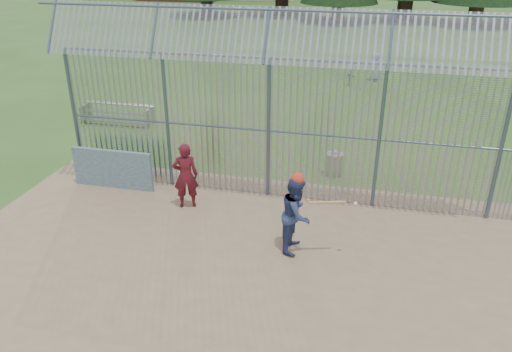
% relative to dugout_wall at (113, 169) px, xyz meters
% --- Properties ---
extents(ground, '(120.00, 120.00, 0.00)m').
position_rel_dugout_wall_xyz_m(ground, '(4.60, -2.90, -0.62)').
color(ground, '#2D511E').
rests_on(ground, ground).
extents(dirt_infield, '(14.00, 10.00, 0.02)m').
position_rel_dugout_wall_xyz_m(dirt_infield, '(4.60, -3.40, -0.61)').
color(dirt_infield, '#756047').
rests_on(dirt_infield, ground).
extents(dugout_wall, '(2.50, 0.12, 1.20)m').
position_rel_dugout_wall_xyz_m(dugout_wall, '(0.00, 0.00, 0.00)').
color(dugout_wall, '#38566B').
rests_on(dugout_wall, dirt_infield).
extents(batter, '(0.77, 0.96, 1.87)m').
position_rel_dugout_wall_xyz_m(batter, '(5.84, -2.02, 0.34)').
color(batter, navy).
rests_on(batter, dirt_infield).
extents(onlooker, '(0.80, 0.66, 1.87)m').
position_rel_dugout_wall_xyz_m(onlooker, '(2.55, -0.61, 0.34)').
color(onlooker, maroon).
rests_on(onlooker, dirt_infield).
extents(bg_kid_standing, '(0.86, 0.78, 1.47)m').
position_rel_dugout_wall_xyz_m(bg_kid_standing, '(7.34, 14.90, 0.11)').
color(bg_kid_standing, slate).
rests_on(bg_kid_standing, ground).
extents(bg_kid_seated, '(0.51, 0.42, 0.82)m').
position_rel_dugout_wall_xyz_m(bg_kid_seated, '(6.19, 13.50, -0.21)').
color(bg_kid_seated, slate).
rests_on(bg_kid_seated, ground).
extents(batting_gear, '(1.53, 0.45, 0.63)m').
position_rel_dugout_wall_xyz_m(batting_gear, '(5.96, -2.04, 1.18)').
color(batting_gear, red).
rests_on(batting_gear, ground).
extents(trash_can, '(0.56, 0.56, 0.82)m').
position_rel_dugout_wall_xyz_m(trash_can, '(6.36, 2.43, -0.24)').
color(trash_can, gray).
rests_on(trash_can, ground).
extents(bleacher, '(3.00, 0.95, 0.72)m').
position_rel_dugout_wall_xyz_m(bleacher, '(-2.71, 5.44, -0.21)').
color(bleacher, slate).
rests_on(bleacher, ground).
extents(backstop_fence, '(20.09, 0.81, 5.30)m').
position_rel_dugout_wall_xyz_m(backstop_fence, '(6.41, 0.53, 1.74)').
color(backstop_fence, '#47566B').
rests_on(backstop_fence, ground).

